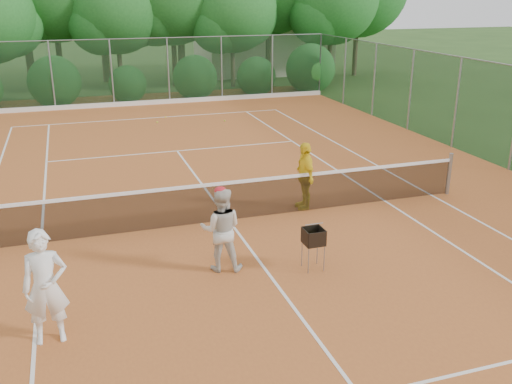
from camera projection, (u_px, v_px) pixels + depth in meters
ground at (229, 221)px, 13.21m from camera, size 120.00×120.00×0.00m
clay_court at (229, 221)px, 13.21m from camera, size 18.00×36.00×0.02m
club_building at (263, 49)px, 36.85m from camera, size 8.00×5.00×3.00m
tennis_net at (229, 200)px, 13.03m from camera, size 11.97×0.10×1.10m
player_white at (46, 287)px, 8.41m from camera, size 0.66×0.43×1.81m
player_center_grp at (221, 229)px, 10.66m from camera, size 0.94×0.83×1.66m
player_yellow at (305, 176)px, 13.73m from camera, size 0.46×0.99×1.65m
ball_hopper at (314, 237)px, 10.72m from camera, size 0.36×0.36×0.82m
stray_ball_a at (166, 117)px, 23.83m from camera, size 0.07×0.07×0.07m
stray_ball_b at (225, 121)px, 23.18m from camera, size 0.07×0.07×0.07m
stray_ball_c at (157, 122)px, 22.93m from camera, size 0.07×0.07×0.07m
court_markings at (229, 221)px, 13.20m from camera, size 11.03×23.83×0.01m
fence_back at (140, 72)px, 26.14m from camera, size 18.07×0.07×3.00m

